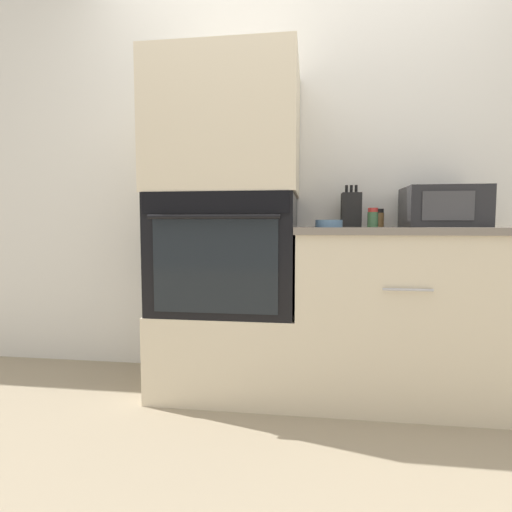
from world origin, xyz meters
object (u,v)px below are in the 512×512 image
Objects in this scene: knife_block at (351,210)px; bowl at (329,224)px; condiment_jar_near at (379,218)px; microwave at (443,207)px; wall_oven at (227,253)px; condiment_jar_mid at (373,218)px.

knife_block is 1.82× the size of bowl.
knife_block is 0.18m from condiment_jar_near.
knife_block is at bearing 69.13° from bowl.
microwave is at bearing -10.25° from knife_block.
wall_oven is 0.60m from bowl.
condiment_jar_near is at bearing 53.37° from bowl.
wall_oven is at bearing -174.10° from condiment_jar_mid.
microwave is at bearing 5.04° from wall_oven.
microwave is (1.16, 0.10, 0.25)m from wall_oven.
microwave is 3.86× the size of condiment_jar_mid.
microwave is 0.37m from condiment_jar_mid.
condiment_jar_mid is (0.79, 0.08, 0.19)m from wall_oven.
bowl is at bearing -126.63° from condiment_jar_near.
knife_block reaches higher than condiment_jar_near.
wall_oven reaches higher than condiment_jar_near.
wall_oven is 3.15× the size of knife_block.
microwave reaches higher than condiment_jar_near.
condiment_jar_mid is at bearing -44.82° from knife_block.
wall_oven is 5.72× the size of bowl.
bowl is 0.36m from condiment_jar_mid.
condiment_jar_near reaches higher than bowl.
bowl is at bearing -133.23° from condiment_jar_mid.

